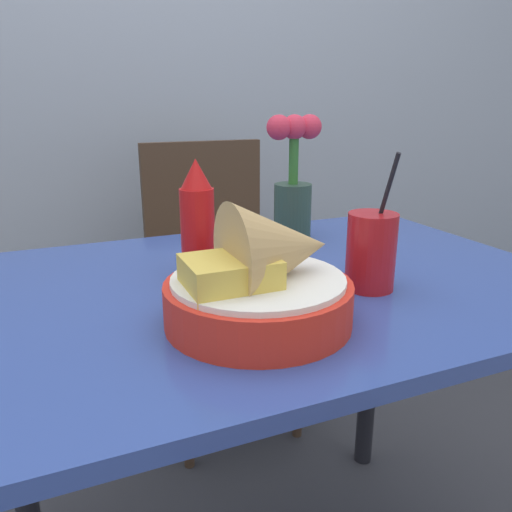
# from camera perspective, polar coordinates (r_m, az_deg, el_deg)

# --- Properties ---
(wall_window) EXTENTS (7.00, 0.06, 2.60)m
(wall_window) POSITION_cam_1_polar(r_m,az_deg,el_deg) (1.97, -14.44, 24.50)
(wall_window) COLOR #9EA8B7
(wall_window) RESTS_ON ground_plane
(dining_table) EXTENTS (1.03, 0.71, 0.74)m
(dining_table) POSITION_cam_1_polar(r_m,az_deg,el_deg) (0.91, 1.37, -9.77)
(dining_table) COLOR #334C9E
(dining_table) RESTS_ON ground_plane
(chair_far_window) EXTENTS (0.40, 0.40, 0.91)m
(chair_far_window) POSITION_cam_1_polar(r_m,az_deg,el_deg) (1.64, -4.98, -0.50)
(chair_far_window) COLOR #473323
(chair_far_window) RESTS_ON ground_plane
(food_basket) EXTENTS (0.26, 0.26, 0.17)m
(food_basket) POSITION_cam_1_polar(r_m,az_deg,el_deg) (0.68, 0.99, -2.77)
(food_basket) COLOR red
(food_basket) RESTS_ON dining_table
(ketchup_bottle) EXTENTS (0.06, 0.06, 0.20)m
(ketchup_bottle) POSITION_cam_1_polar(r_m,az_deg,el_deg) (0.86, -6.70, 4.00)
(ketchup_bottle) COLOR red
(ketchup_bottle) RESTS_ON dining_table
(drink_cup) EXTENTS (0.08, 0.08, 0.22)m
(drink_cup) POSITION_cam_1_polar(r_m,az_deg,el_deg) (0.82, 13.00, 0.26)
(drink_cup) COLOR red
(drink_cup) RESTS_ON dining_table
(flower_vase) EXTENTS (0.12, 0.08, 0.27)m
(flower_vase) POSITION_cam_1_polar(r_m,az_deg,el_deg) (1.09, 4.26, 8.32)
(flower_vase) COLOR #2D4738
(flower_vase) RESTS_ON dining_table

